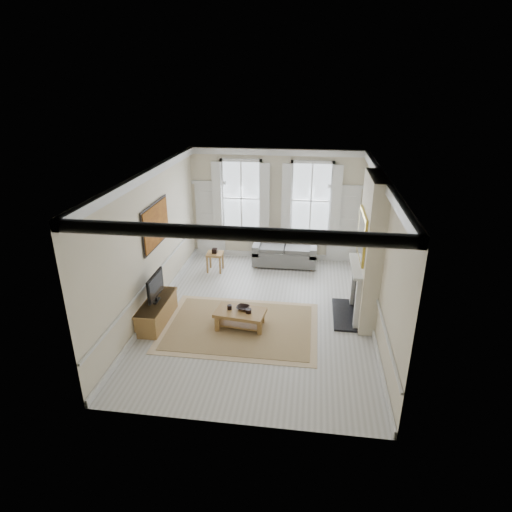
# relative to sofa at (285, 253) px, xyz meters

# --- Properties ---
(floor) EXTENTS (7.20, 7.20, 0.00)m
(floor) POSITION_rel_sofa_xyz_m (-0.34, -3.11, -0.36)
(floor) COLOR #B7B5AD
(floor) RESTS_ON ground
(ceiling) EXTENTS (7.20, 7.20, 0.00)m
(ceiling) POSITION_rel_sofa_xyz_m (-0.34, -3.11, 3.04)
(ceiling) COLOR white
(ceiling) RESTS_ON back_wall
(back_wall) EXTENTS (5.20, 0.00, 5.20)m
(back_wall) POSITION_rel_sofa_xyz_m (-0.34, 0.49, 1.34)
(back_wall) COLOR beige
(back_wall) RESTS_ON floor
(left_wall) EXTENTS (0.00, 7.20, 7.20)m
(left_wall) POSITION_rel_sofa_xyz_m (-2.94, -3.11, 1.34)
(left_wall) COLOR beige
(left_wall) RESTS_ON floor
(right_wall) EXTENTS (0.00, 7.20, 7.20)m
(right_wall) POSITION_rel_sofa_xyz_m (2.26, -3.11, 1.34)
(right_wall) COLOR beige
(right_wall) RESTS_ON floor
(window_left) EXTENTS (1.26, 0.20, 2.20)m
(window_left) POSITION_rel_sofa_xyz_m (-1.39, 0.44, 1.54)
(window_left) COLOR #B2BCC6
(window_left) RESTS_ON back_wall
(window_right) EXTENTS (1.26, 0.20, 2.20)m
(window_right) POSITION_rel_sofa_xyz_m (0.71, 0.44, 1.54)
(window_right) COLOR #B2BCC6
(window_right) RESTS_ON back_wall
(door_left) EXTENTS (0.90, 0.08, 2.30)m
(door_left) POSITION_rel_sofa_xyz_m (-2.39, 0.45, 0.79)
(door_left) COLOR silver
(door_left) RESTS_ON floor
(door_right) EXTENTS (0.90, 0.08, 2.30)m
(door_right) POSITION_rel_sofa_xyz_m (1.71, 0.45, 0.79)
(door_right) COLOR silver
(door_right) RESTS_ON floor
(painting) EXTENTS (0.05, 1.66, 1.06)m
(painting) POSITION_rel_sofa_xyz_m (-2.90, -2.81, 1.69)
(painting) COLOR #A7601C
(painting) RESTS_ON left_wall
(chimney_breast) EXTENTS (0.35, 1.70, 3.38)m
(chimney_breast) POSITION_rel_sofa_xyz_m (2.08, -2.91, 1.34)
(chimney_breast) COLOR beige
(chimney_breast) RESTS_ON floor
(hearth) EXTENTS (0.55, 1.50, 0.05)m
(hearth) POSITION_rel_sofa_xyz_m (1.66, -2.91, -0.34)
(hearth) COLOR black
(hearth) RESTS_ON floor
(fireplace) EXTENTS (0.21, 1.45, 1.33)m
(fireplace) POSITION_rel_sofa_xyz_m (1.86, -2.91, 0.37)
(fireplace) COLOR silver
(fireplace) RESTS_ON floor
(mirror) EXTENTS (0.06, 1.26, 1.06)m
(mirror) POSITION_rel_sofa_xyz_m (1.87, -2.91, 1.69)
(mirror) COLOR gold
(mirror) RESTS_ON chimney_breast
(sofa) EXTENTS (1.89, 0.92, 0.87)m
(sofa) POSITION_rel_sofa_xyz_m (0.00, 0.00, 0.00)
(sofa) COLOR #5C5B59
(sofa) RESTS_ON floor
(side_table) EXTENTS (0.48, 0.48, 0.56)m
(side_table) POSITION_rel_sofa_xyz_m (-1.99, -0.79, 0.09)
(side_table) COLOR brown
(side_table) RESTS_ON floor
(rug) EXTENTS (3.50, 2.60, 0.02)m
(rug) POSITION_rel_sofa_xyz_m (-0.74, -3.77, -0.35)
(rug) COLOR #9C7850
(rug) RESTS_ON floor
(coffee_table) EXTENTS (1.19, 0.79, 0.42)m
(coffee_table) POSITION_rel_sofa_xyz_m (-0.74, -3.77, -0.03)
(coffee_table) COLOR brown
(coffee_table) RESTS_ON rug
(ceramic_pot_a) EXTENTS (0.11, 0.11, 0.11)m
(ceramic_pot_a) POSITION_rel_sofa_xyz_m (-0.99, -3.72, 0.11)
(ceramic_pot_a) COLOR black
(ceramic_pot_a) RESTS_ON coffee_table
(ceramic_pot_b) EXTENTS (0.13, 0.13, 0.09)m
(ceramic_pot_b) POSITION_rel_sofa_xyz_m (-0.54, -3.82, 0.10)
(ceramic_pot_b) COLOR black
(ceramic_pot_b) RESTS_ON coffee_table
(bowl) EXTENTS (0.34, 0.34, 0.07)m
(bowl) POSITION_rel_sofa_xyz_m (-0.69, -3.67, 0.09)
(bowl) COLOR black
(bowl) RESTS_ON coffee_table
(tv_stand) EXTENTS (0.49, 1.51, 0.54)m
(tv_stand) POSITION_rel_sofa_xyz_m (-2.68, -3.79, -0.09)
(tv_stand) COLOR brown
(tv_stand) RESTS_ON floor
(tv) EXTENTS (0.08, 0.90, 0.68)m
(tv) POSITION_rel_sofa_xyz_m (-2.66, -3.79, 0.57)
(tv) COLOR black
(tv) RESTS_ON tv_stand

